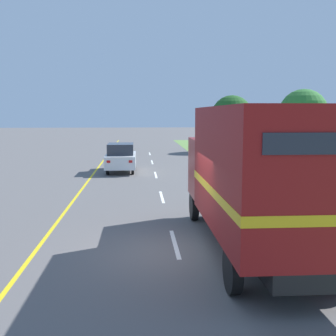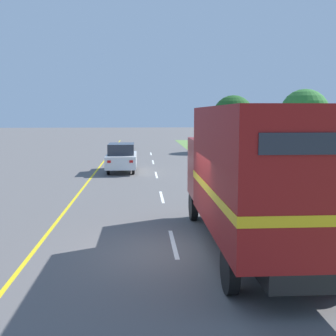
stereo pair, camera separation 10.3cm
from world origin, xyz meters
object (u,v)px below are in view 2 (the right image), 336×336
at_px(horse_trailer_truck, 254,174).
at_px(highway_sign, 325,155).
at_px(lead_car_white, 122,157).
at_px(roadside_tree_mid, 304,114).
at_px(roadside_tree_far, 233,116).

relative_size(horse_trailer_truck, highway_sign, 2.59).
bearing_deg(lead_car_white, horse_trailer_truck, -75.58).
bearing_deg(horse_trailer_truck, lead_car_white, 104.42).
height_order(lead_car_white, highway_sign, highway_sign).
xyz_separation_m(lead_car_white, highway_sign, (8.29, -10.24, 1.10)).
xyz_separation_m(horse_trailer_truck, lead_car_white, (-4.04, 15.71, -1.16)).
distance_m(lead_car_white, roadside_tree_mid, 14.36).
xyz_separation_m(horse_trailer_truck, roadside_tree_far, (5.86, 29.22, 1.30)).
bearing_deg(highway_sign, lead_car_white, 128.98).
bearing_deg(roadside_tree_far, roadside_tree_mid, -68.90).
distance_m(highway_sign, roadside_tree_mid, 15.83).
height_order(horse_trailer_truck, roadside_tree_mid, roadside_tree_mid).
distance_m(lead_car_white, highway_sign, 13.22).
bearing_deg(roadside_tree_mid, horse_trailer_truck, -114.43).
distance_m(highway_sign, roadside_tree_far, 23.84).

